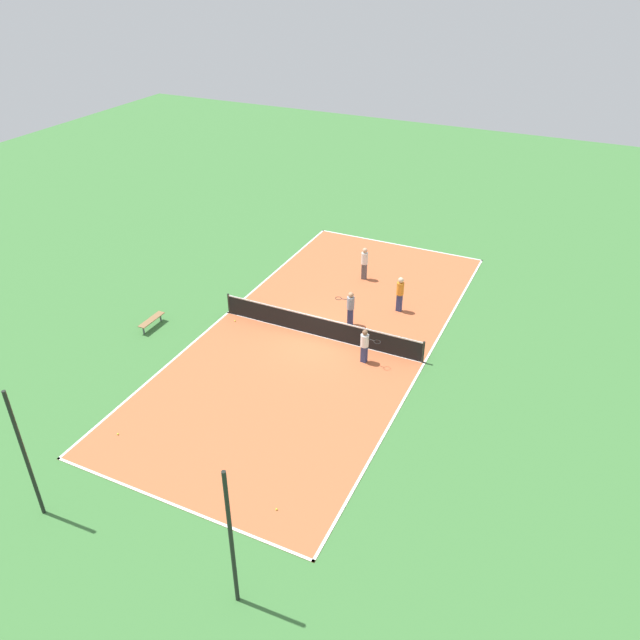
# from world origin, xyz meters

# --- Properties ---
(ground_plane) EXTENTS (80.00, 80.00, 0.00)m
(ground_plane) POSITION_xyz_m (0.00, 0.00, 0.00)
(ground_plane) COLOR #3D7538
(court_surface) EXTENTS (10.18, 22.51, 0.02)m
(court_surface) POSITION_xyz_m (0.00, 0.00, 0.01)
(court_surface) COLOR #C66038
(court_surface) RESTS_ON ground_plane
(tennis_net) EXTENTS (9.98, 0.10, 1.07)m
(tennis_net) POSITION_xyz_m (0.00, 0.00, 0.57)
(tennis_net) COLOR black
(tennis_net) RESTS_ON court_surface
(bench) EXTENTS (0.36, 1.57, 0.45)m
(bench) POSITION_xyz_m (7.57, 2.67, 0.39)
(bench) COLOR olive
(bench) RESTS_ON ground_plane
(player_center_orange) EXTENTS (0.40, 0.40, 1.85)m
(player_center_orange) POSITION_xyz_m (-2.56, -3.77, 1.10)
(player_center_orange) COLOR navy
(player_center_orange) RESTS_ON court_surface
(player_near_white) EXTENTS (0.97, 0.45, 1.63)m
(player_near_white) POSITION_xyz_m (-2.61, 1.04, 0.95)
(player_near_white) COLOR navy
(player_near_white) RESTS_ON court_surface
(player_baseline_gray) EXTENTS (0.97, 0.47, 1.76)m
(player_baseline_gray) POSITION_xyz_m (-0.86, -1.55, 1.04)
(player_baseline_gray) COLOR navy
(player_baseline_gray) RESTS_ON court_surface
(player_far_white) EXTENTS (0.36, 0.36, 1.83)m
(player_far_white) POSITION_xyz_m (0.27, -6.19, 1.08)
(player_far_white) COLOR #4C4C51
(player_far_white) RESTS_ON court_surface
(tennis_ball_right_alley) EXTENTS (0.07, 0.07, 0.07)m
(tennis_ball_right_alley) POSITION_xyz_m (4.27, 0.58, 0.06)
(tennis_ball_right_alley) COLOR #CCE033
(tennis_ball_right_alley) RESTS_ON court_surface
(tennis_ball_midcourt) EXTENTS (0.07, 0.07, 0.07)m
(tennis_ball_midcourt) POSITION_xyz_m (3.96, 9.33, 0.06)
(tennis_ball_midcourt) COLOR #CCE033
(tennis_ball_midcourt) RESTS_ON court_surface
(tennis_ball_far_baseline) EXTENTS (0.07, 0.07, 0.07)m
(tennis_ball_far_baseline) POSITION_xyz_m (-3.12, 9.97, 0.06)
(tennis_ball_far_baseline) COLOR #CCE033
(tennis_ball_far_baseline) RESTS_ON court_surface
(fence_post_back_left) EXTENTS (0.12, 0.12, 4.95)m
(fence_post_back_left) POSITION_xyz_m (-3.66, 13.23, 2.48)
(fence_post_back_left) COLOR black
(fence_post_back_left) RESTS_ON ground_plane
(fence_post_back_right) EXTENTS (0.12, 0.12, 4.95)m
(fence_post_back_right) POSITION_xyz_m (3.66, 13.23, 2.48)
(fence_post_back_right) COLOR black
(fence_post_back_right) RESTS_ON ground_plane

